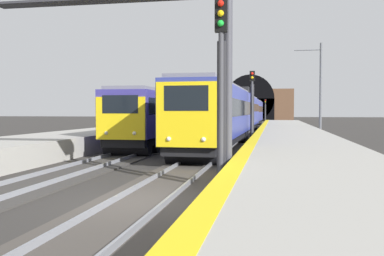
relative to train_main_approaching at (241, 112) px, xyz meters
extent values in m
plane|color=#302D2B|center=(-34.90, 0.00, -2.33)|extent=(320.00, 320.00, 0.00)
cube|color=#9E9B93|center=(-34.90, -4.62, -1.80)|extent=(112.00, 4.82, 1.06)
cube|color=yellow|center=(-34.90, -2.46, -1.27)|extent=(112.00, 0.50, 0.01)
cube|color=#423D38|center=(-34.90, 0.00, -2.30)|extent=(160.00, 2.79, 0.06)
cube|color=gray|center=(-34.90, 0.72, -2.20)|extent=(160.00, 0.07, 0.15)
cube|color=gray|center=(-34.90, -0.72, -2.20)|extent=(160.00, 0.07, 0.15)
cube|color=gray|center=(-34.90, 3.81, -2.20)|extent=(160.00, 0.07, 0.15)
cube|color=navy|center=(-18.85, 0.00, 0.10)|extent=(18.56, 3.09, 2.97)
cube|color=black|center=(-18.85, 0.00, 0.35)|extent=(17.82, 3.10, 1.00)
cube|color=slate|center=(-18.85, 0.00, 1.69)|extent=(17.99, 2.66, 0.20)
cube|color=black|center=(-18.85, 0.00, -1.56)|extent=(18.18, 2.75, 0.50)
cylinder|color=black|center=(-26.64, 0.15, -1.88)|extent=(0.95, 2.53, 0.90)
cylinder|color=black|center=(-24.84, 0.11, -1.88)|extent=(0.95, 2.53, 0.90)
cylinder|color=black|center=(-12.87, -0.11, -1.88)|extent=(0.95, 2.53, 0.90)
cylinder|color=black|center=(-11.07, -0.15, -1.88)|extent=(0.95, 2.53, 0.90)
cube|color=yellow|center=(-28.14, 0.18, 0.01)|extent=(0.17, 2.63, 2.77)
cube|color=black|center=(-28.19, 0.18, 0.70)|extent=(0.08, 1.92, 1.07)
sphere|color=#F2EACC|center=(-28.22, -0.58, -1.03)|extent=(0.20, 0.20, 0.20)
sphere|color=#F2EACC|center=(-28.19, 0.93, -1.03)|extent=(0.20, 0.20, 0.20)
cube|color=navy|center=(0.22, 0.00, 0.10)|extent=(18.56, 3.09, 2.97)
cube|color=black|center=(0.22, 0.00, 0.50)|extent=(17.82, 3.10, 0.84)
cube|color=slate|center=(0.22, 0.00, 1.69)|extent=(17.99, 2.66, 0.20)
cube|color=black|center=(0.22, 0.00, -1.56)|extent=(18.18, 2.75, 0.50)
cylinder|color=black|center=(-7.81, 0.15, -1.88)|extent=(0.95, 2.53, 0.90)
cylinder|color=black|center=(-6.01, 0.12, -1.88)|extent=(0.95, 2.53, 0.90)
cylinder|color=black|center=(6.45, -0.12, -1.88)|extent=(0.95, 2.53, 0.90)
cylinder|color=black|center=(8.25, -0.15, -1.88)|extent=(0.95, 2.53, 0.90)
cube|color=navy|center=(19.30, 0.00, 0.10)|extent=(18.56, 3.09, 2.97)
cube|color=black|center=(19.30, 0.00, 0.40)|extent=(17.82, 3.10, 0.87)
cube|color=slate|center=(19.30, 0.00, 1.69)|extent=(17.99, 2.66, 0.20)
cube|color=black|center=(19.30, 0.00, -1.56)|extent=(18.18, 2.75, 0.50)
cylinder|color=black|center=(11.00, 0.16, -1.88)|extent=(0.95, 2.53, 0.90)
cylinder|color=black|center=(12.80, 0.12, -1.88)|extent=(0.95, 2.53, 0.90)
cylinder|color=black|center=(25.79, -0.12, -1.88)|extent=(0.95, 2.53, 0.90)
cylinder|color=black|center=(27.59, -0.16, -1.88)|extent=(0.95, 2.53, 0.90)
cube|color=black|center=(0.22, 0.00, 2.24)|extent=(1.33, 1.67, 0.90)
cube|color=navy|center=(-14.54, 4.52, -0.02)|extent=(20.22, 3.07, 2.63)
cube|color=black|center=(-14.54, 4.52, 0.42)|extent=(19.41, 3.09, 0.90)
cube|color=slate|center=(-14.54, 4.52, 1.39)|extent=(19.61, 2.65, 0.20)
cube|color=black|center=(-14.54, 4.52, -1.53)|extent=(19.81, 2.73, 0.52)
cylinder|color=black|center=(-23.54, 4.39, -1.86)|extent=(0.98, 2.56, 0.94)
cylinder|color=black|center=(-21.74, 4.42, -1.86)|extent=(0.98, 2.56, 0.94)
cylinder|color=black|center=(-7.34, 4.63, -1.86)|extent=(0.98, 2.56, 0.94)
cylinder|color=black|center=(-5.54, 4.66, -1.86)|extent=(0.98, 2.56, 0.94)
cube|color=yellow|center=(-24.67, 4.37, -0.23)|extent=(0.16, 2.66, 2.23)
cube|color=black|center=(-24.72, 4.37, 0.50)|extent=(0.07, 1.94, 0.95)
sphere|color=#F2EACC|center=(-24.72, 3.61, -0.99)|extent=(0.20, 0.20, 0.20)
sphere|color=#F2EACC|center=(-24.74, 5.13, -0.99)|extent=(0.20, 0.20, 0.20)
cube|color=navy|center=(6.10, 4.52, -0.02)|extent=(20.22, 3.07, 2.63)
cube|color=black|center=(6.10, 4.52, 0.41)|extent=(19.41, 3.09, 0.77)
cube|color=slate|center=(6.10, 4.52, 1.39)|extent=(19.61, 2.65, 0.20)
cube|color=black|center=(6.10, 4.52, -1.53)|extent=(19.81, 2.73, 0.52)
cylinder|color=black|center=(-2.89, 4.39, -1.86)|extent=(0.98, 2.56, 0.94)
cylinder|color=black|center=(-1.09, 4.42, -1.86)|extent=(0.98, 2.56, 0.94)
cylinder|color=black|center=(13.30, 4.63, -1.86)|extent=(0.98, 2.56, 0.94)
cylinder|color=black|center=(15.10, 4.66, -1.86)|extent=(0.98, 2.56, 0.94)
cube|color=navy|center=(26.74, 4.52, -0.02)|extent=(20.22, 3.07, 2.63)
cube|color=black|center=(26.74, 4.52, 0.27)|extent=(19.41, 3.09, 0.75)
cube|color=slate|center=(26.74, 4.52, 1.39)|extent=(19.61, 2.65, 0.20)
cube|color=black|center=(26.74, 4.52, -1.53)|extent=(19.81, 2.73, 0.52)
cylinder|color=black|center=(17.57, 4.39, -1.86)|extent=(0.98, 2.56, 0.94)
cylinder|color=black|center=(19.37, 4.41, -1.86)|extent=(0.98, 2.56, 0.94)
cylinder|color=black|center=(34.12, 4.63, -1.86)|extent=(0.98, 2.56, 0.94)
cylinder|color=black|center=(35.92, 4.66, -1.86)|extent=(0.98, 2.56, 0.94)
cube|color=black|center=(6.10, 4.52, 1.94)|extent=(1.32, 1.68, 0.90)
cylinder|color=#38383D|center=(-32.70, -1.85, 0.13)|extent=(0.16, 0.16, 4.91)
cube|color=black|center=(-32.70, -1.85, 3.11)|extent=(0.20, 0.38, 1.05)
cube|color=#38383D|center=(-32.56, -1.85, 0.13)|extent=(0.04, 0.28, 4.42)
sphere|color=red|center=(-32.83, -1.85, 3.43)|extent=(0.20, 0.20, 0.20)
sphere|color=yellow|center=(-32.83, -1.85, 3.13)|extent=(0.20, 0.20, 0.20)
sphere|color=green|center=(-32.83, -1.85, 2.83)|extent=(0.20, 0.20, 0.20)
cylinder|color=#38383D|center=(-13.50, -1.85, 0.02)|extent=(0.16, 0.16, 4.70)
cube|color=black|center=(-13.50, -1.85, 2.74)|extent=(0.20, 0.38, 0.75)
cube|color=#38383D|center=(-13.36, -1.85, 0.02)|extent=(0.04, 0.28, 4.23)
sphere|color=red|center=(-13.63, -1.85, 2.92)|extent=(0.20, 0.20, 0.20)
sphere|color=yellow|center=(-13.63, -1.85, 2.62)|extent=(0.20, 0.20, 0.20)
cylinder|color=#38383D|center=(34.65, -1.85, -0.41)|extent=(0.16, 0.16, 3.83)
cube|color=black|center=(34.65, -1.85, 1.88)|extent=(0.20, 0.38, 0.75)
cube|color=#38383D|center=(34.79, -1.85, -0.41)|extent=(0.04, 0.28, 3.45)
sphere|color=red|center=(34.52, -1.85, 2.05)|extent=(0.20, 0.20, 0.20)
sphere|color=yellow|center=(34.52, -1.85, 1.75)|extent=(0.20, 0.20, 0.20)
cylinder|color=#3F3F47|center=(-32.22, -2.01, 0.99)|extent=(0.28, 0.28, 6.65)
cube|color=#2D2D33|center=(-32.22, 2.26, 3.87)|extent=(0.70, 7.69, 0.08)
cube|color=brown|center=(59.66, 2.26, 1.51)|extent=(2.03, 20.59, 7.69)
cube|color=black|center=(58.59, 2.26, 0.36)|extent=(0.12, 11.53, 5.38)
cylinder|color=black|center=(58.59, 2.26, 3.05)|extent=(0.12, 11.53, 11.53)
cylinder|color=#595B60|center=(-6.84, -7.43, 1.86)|extent=(0.22, 0.22, 8.38)
cylinder|color=#595B60|center=(-6.84, -6.29, 5.45)|extent=(0.08, 2.29, 0.08)
camera|label=1|loc=(-46.03, -3.47, 0.18)|focal=40.50mm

